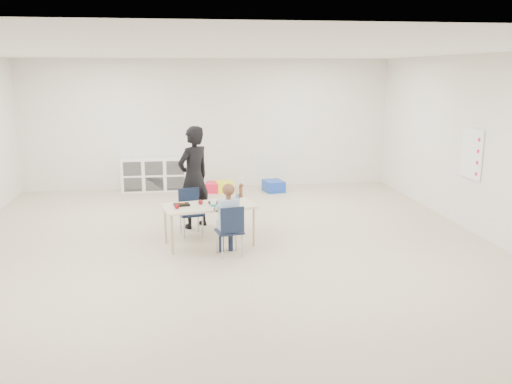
{
  "coord_description": "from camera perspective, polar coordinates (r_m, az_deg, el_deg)",
  "views": [
    {
      "loc": [
        -0.6,
        -7.39,
        2.55
      ],
      "look_at": [
        0.43,
        0.08,
        0.85
      ],
      "focal_mm": 38.0,
      "sensor_mm": 36.0,
      "label": 1
    }
  ],
  "objects": [
    {
      "name": "milk_carton",
      "position": [
        7.88,
        -4.5,
        -1.21
      ],
      "size": [
        0.08,
        0.08,
        0.1
      ],
      "primitive_type": "cube",
      "rotation": [
        0.0,
        0.0,
        0.19
      ],
      "color": "white",
      "rests_on": "table"
    },
    {
      "name": "cubby_shelf",
      "position": [
        11.89,
        -10.63,
        1.82
      ],
      "size": [
        1.4,
        0.4,
        0.7
      ],
      "primitive_type": "cube",
      "color": "white",
      "rests_on": "ground"
    },
    {
      "name": "bread_roll",
      "position": [
        7.96,
        -2.91,
        -1.15
      ],
      "size": [
        0.09,
        0.09,
        0.07
      ],
      "primitive_type": "ellipsoid",
      "color": "#B18348",
      "rests_on": "table"
    },
    {
      "name": "chair_far",
      "position": [
        8.55,
        -6.84,
        -2.19
      ],
      "size": [
        0.41,
        0.4,
        0.73
      ],
      "primitive_type": null,
      "rotation": [
        0.0,
        0.0,
        0.19
      ],
      "color": "black",
      "rests_on": "ground"
    },
    {
      "name": "room",
      "position": [
        7.5,
        -3.21,
        3.87
      ],
      "size": [
        9.0,
        9.02,
        2.8
      ],
      "color": "#C2AF95",
      "rests_on": "ground"
    },
    {
      "name": "lunch_tray_far",
      "position": [
        8.0,
        -7.84,
        -1.33
      ],
      "size": [
        0.25,
        0.2,
        0.03
      ],
      "primitive_type": "cube",
      "rotation": [
        0.0,
        0.0,
        0.19
      ],
      "color": "black",
      "rests_on": "table"
    },
    {
      "name": "child",
      "position": [
        7.52,
        -2.85,
        -2.5
      ],
      "size": [
        0.57,
        0.57,
        1.16
      ],
      "primitive_type": null,
      "rotation": [
        0.0,
        0.0,
        0.19
      ],
      "color": "#A0B8D9",
      "rests_on": "chair_near"
    },
    {
      "name": "bin_yellow",
      "position": [
        11.65,
        -3.34,
        0.58
      ],
      "size": [
        0.39,
        0.48,
        0.22
      ],
      "primitive_type": "cube",
      "rotation": [
        0.0,
        0.0,
        0.1
      ],
      "color": "yellow",
      "rests_on": "ground"
    },
    {
      "name": "chair_near",
      "position": [
        7.58,
        -2.83,
        -4.04
      ],
      "size": [
        0.41,
        0.4,
        0.73
      ],
      "primitive_type": null,
      "rotation": [
        0.0,
        0.0,
        0.19
      ],
      "color": "black",
      "rests_on": "ground"
    },
    {
      "name": "apple_far",
      "position": [
        7.82,
        -8.33,
        -1.5
      ],
      "size": [
        0.07,
        0.07,
        0.07
      ],
      "primitive_type": "sphere",
      "color": "maroon",
      "rests_on": "table"
    },
    {
      "name": "table",
      "position": [
        8.07,
        -4.95,
        -3.45
      ],
      "size": [
        1.44,
        0.91,
        0.61
      ],
      "rotation": [
        0.0,
        0.0,
        0.19
      ],
      "color": "#F9E7C7",
      "rests_on": "ground"
    },
    {
      "name": "rules_poster",
      "position": [
        9.3,
        21.77,
        3.76
      ],
      "size": [
        0.02,
        0.6,
        0.8
      ],
      "primitive_type": "cube",
      "color": "white",
      "rests_on": "room"
    },
    {
      "name": "apple_near",
      "position": [
        8.03,
        -5.85,
        -1.07
      ],
      "size": [
        0.07,
        0.07,
        0.07
      ],
      "primitive_type": "sphere",
      "color": "maroon",
      "rests_on": "table"
    },
    {
      "name": "bin_blue",
      "position": [
        11.64,
        1.86,
        0.64
      ],
      "size": [
        0.46,
        0.55,
        0.24
      ],
      "primitive_type": "cube",
      "rotation": [
        0.0,
        0.0,
        0.19
      ],
      "color": "#173EAC",
      "rests_on": "ground"
    },
    {
      "name": "lunch_tray_near",
      "position": [
        8.07,
        -4.18,
        -1.13
      ],
      "size": [
        0.25,
        0.2,
        0.03
      ],
      "primitive_type": "cube",
      "rotation": [
        0.0,
        0.0,
        0.19
      ],
      "color": "black",
      "rests_on": "table"
    },
    {
      "name": "bin_red",
      "position": [
        11.64,
        -4.5,
        0.51
      ],
      "size": [
        0.4,
        0.47,
        0.2
      ],
      "primitive_type": "cube",
      "rotation": [
        0.0,
        0.0,
        -0.2
      ],
      "color": "red",
      "rests_on": "ground"
    },
    {
      "name": "adult",
      "position": [
        8.9,
        -6.58,
        1.55
      ],
      "size": [
        0.73,
        0.7,
        1.68
      ],
      "primitive_type": "imported",
      "rotation": [
        0.0,
        0.0,
        3.84
      ],
      "color": "black",
      "rests_on": "ground"
    }
  ]
}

